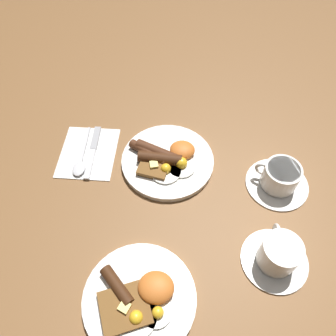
% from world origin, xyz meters
% --- Properties ---
extents(ground_plane, '(3.00, 3.00, 0.00)m').
position_xyz_m(ground_plane, '(0.00, 0.00, 0.00)').
color(ground_plane, brown).
extents(breakfast_plate_near, '(0.24, 0.24, 0.04)m').
position_xyz_m(breakfast_plate_near, '(0.00, 0.00, 0.01)').
color(breakfast_plate_near, white).
rests_on(breakfast_plate_near, ground_plane).
extents(breakfast_plate_far, '(0.22, 0.22, 0.05)m').
position_xyz_m(breakfast_plate_far, '(0.02, 0.34, 0.01)').
color(breakfast_plate_far, white).
rests_on(breakfast_plate_far, ground_plane).
extents(teacup_near, '(0.15, 0.15, 0.07)m').
position_xyz_m(teacup_near, '(-0.27, 0.04, 0.03)').
color(teacup_near, white).
rests_on(teacup_near, ground_plane).
extents(teacup_far, '(0.14, 0.14, 0.08)m').
position_xyz_m(teacup_far, '(-0.25, 0.23, 0.03)').
color(teacup_far, white).
rests_on(teacup_far, ground_plane).
extents(napkin, '(0.15, 0.18, 0.01)m').
position_xyz_m(napkin, '(0.21, -0.01, 0.00)').
color(napkin, white).
rests_on(napkin, ground_plane).
extents(knife, '(0.03, 0.17, 0.01)m').
position_xyz_m(knife, '(0.20, -0.02, 0.01)').
color(knife, silver).
rests_on(knife, napkin).
extents(spoon, '(0.04, 0.16, 0.01)m').
position_xyz_m(spoon, '(0.22, 0.03, 0.01)').
color(spoon, silver).
rests_on(spoon, napkin).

